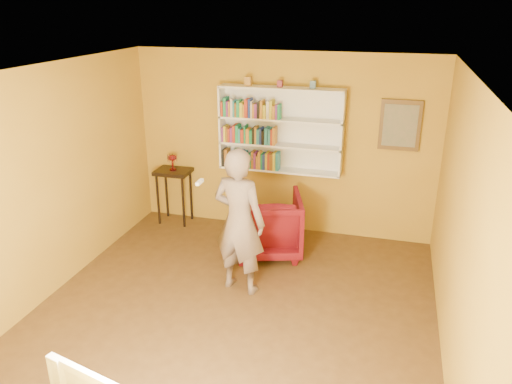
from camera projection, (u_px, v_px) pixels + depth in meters
room_shell at (229, 236)px, 5.28m from camera, size 5.30×5.80×2.88m
bookshelf at (281, 130)px, 7.23m from camera, size 1.80×0.29×1.23m
books_row_lower at (252, 160)px, 7.41m from camera, size 0.87×0.19×0.27m
books_row_middle at (250, 135)px, 7.28m from camera, size 0.80×0.19×0.26m
books_row_upper at (250, 109)px, 7.14m from camera, size 0.87×0.19×0.27m
ornament_left at (248, 81)px, 7.06m from camera, size 0.09×0.09×0.13m
ornament_centre at (280, 84)px, 6.95m from camera, size 0.07×0.07×0.09m
ornament_right at (313, 85)px, 6.83m from camera, size 0.08×0.08×0.11m
framed_painting at (400, 125)px, 6.81m from camera, size 0.55×0.05×0.70m
console_table at (174, 179)px, 7.83m from camera, size 0.54×0.41×0.88m
ruby_lustre at (172, 159)px, 7.71m from camera, size 0.15×0.15×0.25m
armchair at (267, 224)px, 6.94m from camera, size 1.17×1.19×0.87m
person at (239, 222)px, 5.89m from camera, size 0.73×0.56×1.80m
game_remote at (200, 182)px, 5.44m from camera, size 0.04×0.15×0.04m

